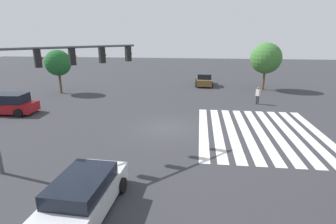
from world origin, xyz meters
name	(u,v)px	position (x,y,z in m)	size (l,w,h in m)	color
ground_plane	(168,128)	(0.00, 0.00, 0.00)	(111.44, 111.44, 0.00)	#333338
crosswalk_markings	(260,132)	(0.00, -6.28, 0.00)	(10.05, 8.20, 0.01)	silver
traffic_signal_mast	(55,72)	(-5.02, 5.02, 4.59)	(5.42, 5.42, 5.98)	#47474C
car_0	(204,80)	(16.44, -2.70, 0.72)	(4.23, 2.18, 1.57)	brown
car_1	(10,104)	(1.96, 13.38, 0.80)	(2.33, 4.33, 1.69)	maroon
car_2	(82,196)	(-9.40, 2.03, 0.70)	(4.97, 2.33, 1.45)	silver
pedestrian	(258,95)	(7.56, -7.59, 0.91)	(0.41, 0.41, 1.63)	#38383D
tree_corner_a	(266,58)	(14.50, -9.63, 3.69)	(3.52, 3.52, 5.45)	brown
tree_corner_b	(58,63)	(9.89, 13.21, 3.35)	(2.79, 2.79, 4.75)	brown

